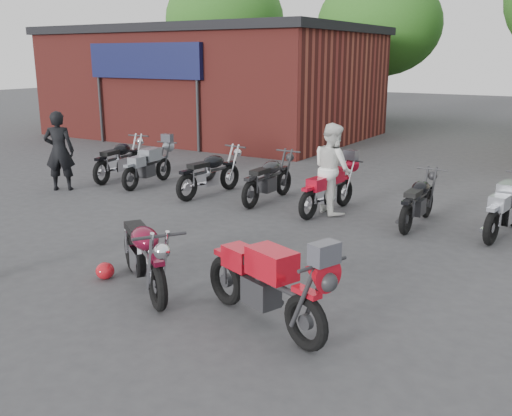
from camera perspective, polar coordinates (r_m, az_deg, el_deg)
The scene contains 16 objects.
ground at distance 8.09m, azimuth -10.83°, elevation -8.43°, with size 90.00×90.00×0.00m, color #38383A.
brick_building at distance 24.02m, azimuth -4.23°, elevation 12.16°, with size 12.00×8.00×4.00m, color maroon.
tree_0 at distance 33.42m, azimuth -3.11°, elevation 16.58°, with size 6.56×6.56×8.20m, color #275717, non-canonical shape.
tree_1 at distance 29.20m, azimuth 12.11°, elevation 15.72°, with size 5.92×5.92×7.40m, color #275717, non-canonical shape.
vintage_motorcycle at distance 8.01m, azimuth -11.19°, elevation -4.06°, with size 2.08×0.69×1.21m, color #5C0B21, non-canonical shape.
sportbike at distance 6.82m, azimuth 0.91°, elevation -7.13°, with size 2.11×0.70×1.22m, color red, non-canonical shape.
helmet at distance 8.69m, azimuth -14.86°, elevation -6.09°, with size 0.27×0.27×0.25m, color #AB121A.
person_dark at distance 14.55m, azimuth -19.07°, elevation 5.41°, with size 0.70×0.46×1.92m, color black.
person_light at distance 11.84m, azimuth 7.64°, elevation 3.94°, with size 0.91×0.71×1.87m, color silver.
row_bike_0 at distance 15.47m, azimuth -13.50°, elevation 4.96°, with size 2.03×0.67×1.18m, color black, non-canonical shape.
row_bike_1 at distance 14.60m, azimuth -10.75°, elevation 4.38°, with size 1.90×0.63×1.10m, color gray, non-canonical shape.
row_bike_2 at distance 13.35m, azimuth -4.61°, elevation 3.77°, with size 2.02×0.67×1.17m, color black, non-canonical shape.
row_bike_3 at distance 12.72m, azimuth 1.28°, elevation 3.19°, with size 1.98×0.65×1.15m, color black, non-canonical shape.
row_bike_4 at distance 11.91m, azimuth 7.24°, elevation 2.16°, with size 1.92×0.63×1.11m, color red, non-canonical shape.
row_bike_5 at distance 11.35m, azimuth 15.94°, elevation 0.99°, with size 1.87×0.62×1.09m, color black, non-canonical shape.
row_bike_6 at distance 11.25m, azimuth 23.77°, elevation 0.33°, with size 1.98×0.65×1.15m, color gray, non-canonical shape.
Camera 1 is at (5.13, -5.38, 3.18)m, focal length 40.00 mm.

